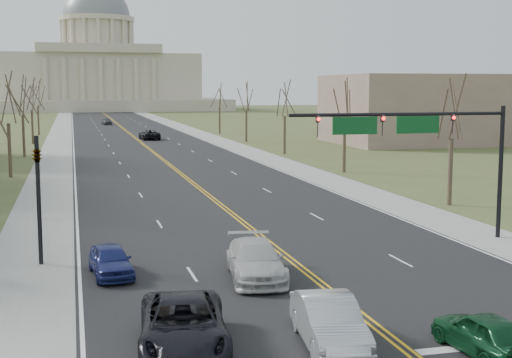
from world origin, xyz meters
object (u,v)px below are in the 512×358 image
car_sb_inner_lead (329,322)px  car_sb_outer_lead (183,325)px  car_nb_inner_lead (484,333)px  car_far_sb (107,121)px  signal_mast (417,134)px  car_sb_inner_second (256,260)px  car_sb_outer_second (111,260)px  car_far_nb (149,134)px  signal_left (38,185)px

car_sb_inner_lead → car_sb_outer_lead: (-4.52, 0.80, 0.02)m
car_nb_inner_lead → car_sb_outer_lead: (-8.87, 2.68, 0.13)m
car_far_sb → car_nb_inner_lead: bearing=-95.5°
signal_mast → car_nb_inner_lead: (-5.32, -15.16, -5.07)m
car_sb_inner_lead → car_sb_inner_second: size_ratio=0.87×
car_sb_inner_second → car_sb_outer_second: 6.32m
car_nb_inner_lead → car_far_nb: bearing=-94.1°
car_sb_inner_second → car_far_sb: (-0.02, 131.68, -0.05)m
signal_mast → signal_left: size_ratio=2.02×
car_sb_inner_second → car_far_nb: size_ratio=0.96×
signal_left → car_far_nb: (13.35, 79.06, -2.90)m
car_nb_inner_lead → car_sb_outer_lead: 9.27m
car_sb_outer_lead → car_sb_outer_second: size_ratio=1.45×
signal_mast → car_sb_inner_second: size_ratio=2.19×
signal_left → car_sb_inner_lead: signal_left is taller
signal_mast → signal_left: (-18.95, 0.00, -2.05)m
car_far_nb → car_nb_inner_lead: bearing=85.5°
car_sb_outer_lead → car_far_sb: bearing=95.2°
car_sb_inner_lead → car_sb_outer_second: bearing=127.6°
car_nb_inner_lead → car_far_sb: size_ratio=0.90×
signal_mast → car_sb_outer_lead: bearing=-138.7°
car_nb_inner_lead → car_far_nb: car_far_nb is taller
signal_left → car_nb_inner_lead: 20.61m
signal_left → car_sb_inner_second: bearing=-28.4°
signal_left → car_sb_outer_second: 5.16m
car_sb_outer_lead → car_sb_inner_second: bearing=67.6°
car_sb_inner_lead → car_far_nb: car_far_nb is taller
signal_mast → car_far_nb: size_ratio=2.11×
car_sb_outer_lead → car_sb_outer_second: car_sb_outer_lead is taller
car_sb_inner_second → car_sb_outer_second: size_ratio=1.37×
signal_mast → car_far_sb: 127.29m
car_sb_outer_second → car_far_nb: car_far_nb is taller
signal_left → signal_mast: bearing=-0.0°
car_sb_inner_lead → car_sb_inner_second: car_sb_inner_second is taller
signal_mast → car_sb_inner_lead: size_ratio=2.51×
car_sb_inner_second → car_far_sb: size_ratio=1.25×
car_sb_inner_lead → signal_mast: bearing=60.5°
car_sb_outer_second → signal_mast: bearing=4.9°
car_far_sb → signal_mast: bearing=-92.9°
signal_left → car_sb_outer_lead: bearing=-69.2°
car_nb_inner_lead → car_sb_outer_second: size_ratio=0.99×
car_nb_inner_lead → car_far_nb: size_ratio=0.70×
car_far_nb → car_far_sb: bearing=-89.5°
car_sb_inner_lead → car_sb_inner_second: bearing=98.2°
car_nb_inner_lead → signal_left: bearing=-52.3°
car_nb_inner_lead → car_sb_outer_second: bearing=-53.4°
car_sb_inner_second → car_sb_outer_second: bearing=168.7°
car_sb_inner_second → car_far_sb: car_sb_inner_second is taller
car_nb_inner_lead → car_sb_inner_lead: size_ratio=0.83×
signal_mast → car_sb_inner_lead: bearing=-126.1°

